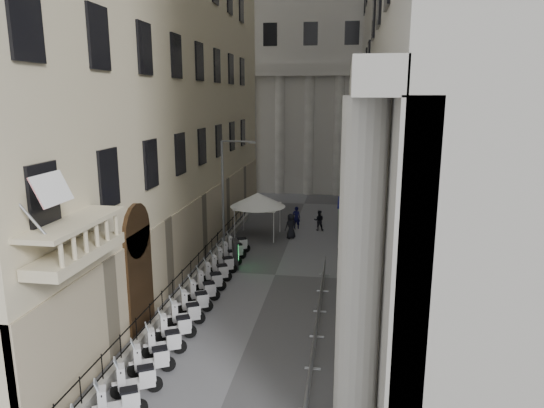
{
  "coord_description": "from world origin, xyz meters",
  "views": [
    {
      "loc": [
        3.78,
        -6.74,
        9.96
      ],
      "look_at": [
        0.05,
        17.65,
        4.5
      ],
      "focal_mm": 32.0,
      "sensor_mm": 36.0,
      "label": 1
    }
  ],
  "objects_px": {
    "pedestrian_a": "(296,217)",
    "pedestrian_b": "(319,220)",
    "street_lamp": "(226,185)",
    "security_tent": "(257,200)",
    "info_kiosk": "(235,254)"
  },
  "relations": [
    {
      "from": "info_kiosk",
      "to": "pedestrian_b",
      "type": "xyz_separation_m",
      "value": [
        4.42,
        9.18,
        -0.11
      ]
    },
    {
      "from": "security_tent",
      "to": "info_kiosk",
      "type": "xyz_separation_m",
      "value": [
        -0.09,
        -6.92,
        -1.82
      ]
    },
    {
      "from": "pedestrian_b",
      "to": "info_kiosk",
      "type": "bearing_deg",
      "value": 62.58
    },
    {
      "from": "security_tent",
      "to": "street_lamp",
      "type": "bearing_deg",
      "value": -116.9
    },
    {
      "from": "info_kiosk",
      "to": "street_lamp",
      "type": "bearing_deg",
      "value": 87.84
    },
    {
      "from": "security_tent",
      "to": "street_lamp",
      "type": "height_order",
      "value": "street_lamp"
    },
    {
      "from": "pedestrian_a",
      "to": "pedestrian_b",
      "type": "xyz_separation_m",
      "value": [
        1.76,
        -0.32,
        -0.09
      ]
    },
    {
      "from": "street_lamp",
      "to": "pedestrian_b",
      "type": "height_order",
      "value": "street_lamp"
    },
    {
      "from": "street_lamp",
      "to": "pedestrian_b",
      "type": "distance_m",
      "value": 8.62
    },
    {
      "from": "street_lamp",
      "to": "pedestrian_a",
      "type": "xyz_separation_m",
      "value": [
        4.1,
        5.59,
        -3.4
      ]
    },
    {
      "from": "pedestrian_a",
      "to": "pedestrian_b",
      "type": "distance_m",
      "value": 1.79
    },
    {
      "from": "security_tent",
      "to": "pedestrian_b",
      "type": "xyz_separation_m",
      "value": [
        4.34,
        2.26,
        -1.93
      ]
    },
    {
      "from": "info_kiosk",
      "to": "security_tent",
      "type": "bearing_deg",
      "value": 66.92
    },
    {
      "from": "security_tent",
      "to": "street_lamp",
      "type": "xyz_separation_m",
      "value": [
        -1.53,
        -3.01,
        1.56
      ]
    },
    {
      "from": "info_kiosk",
      "to": "pedestrian_a",
      "type": "height_order",
      "value": "info_kiosk"
    }
  ]
}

